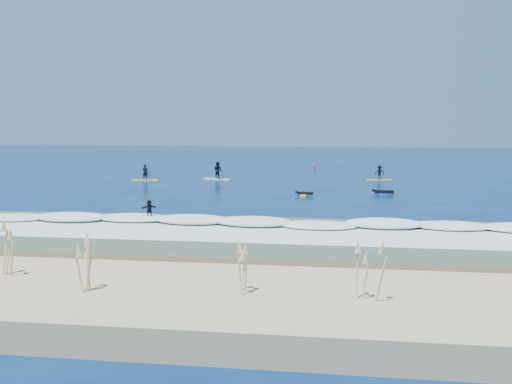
# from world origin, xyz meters

# --- Properties ---
(ground) EXTENTS (160.00, 160.00, 0.00)m
(ground) POSITION_xyz_m (0.00, 0.00, 0.00)
(ground) COLOR #031A49
(ground) RESTS_ON ground
(dune) EXTENTS (90.00, 7.00, 2.00)m
(dune) POSITION_xyz_m (0.00, -27.00, 0.00)
(dune) COLOR tan
(dune) RESTS_ON ground
(wet_sand_strip) EXTENTS (90.00, 5.00, 0.08)m
(wet_sand_strip) POSITION_xyz_m (0.00, -21.50, 0.00)
(wet_sand_strip) COLOR #4A3622
(wet_sand_strip) RESTS_ON ground
(shallow_water) EXTENTS (90.00, 13.00, 0.01)m
(shallow_water) POSITION_xyz_m (0.00, -14.00, 0.01)
(shallow_water) COLOR #374B3A
(shallow_water) RESTS_ON ground
(breaking_wave) EXTENTS (40.00, 6.00, 0.30)m
(breaking_wave) POSITION_xyz_m (0.00, -10.00, 0.00)
(breaking_wave) COLOR white
(breaking_wave) RESTS_ON ground
(whitewater) EXTENTS (34.00, 5.00, 0.02)m
(whitewater) POSITION_xyz_m (0.00, -13.00, 0.00)
(whitewater) COLOR silver
(whitewater) RESTS_ON ground
(dune_grass) EXTENTS (40.00, 4.00, 1.70)m
(dune_grass) POSITION_xyz_m (0.00, -27.00, 1.85)
(dune_grass) COLOR #CFBE7F
(dune_grass) RESTS_ON dune
(sup_paddler_left) EXTENTS (2.87, 0.92, 1.98)m
(sup_paddler_left) POSITION_xyz_m (-13.57, 12.23, 0.62)
(sup_paddler_left) COLOR yellow
(sup_paddler_left) RESTS_ON ground
(sup_paddler_center) EXTENTS (3.22, 1.90, 2.21)m
(sup_paddler_center) POSITION_xyz_m (-6.27, 14.16, 0.83)
(sup_paddler_center) COLOR silver
(sup_paddler_center) RESTS_ON ground
(sup_paddler_right) EXTENTS (2.73, 0.94, 1.88)m
(sup_paddler_right) POSITION_xyz_m (10.69, 15.73, 0.73)
(sup_paddler_right) COLOR yellow
(sup_paddler_right) RESTS_ON ground
(prone_paddler_near) EXTENTS (1.54, 1.96, 0.40)m
(prone_paddler_near) POSITION_xyz_m (3.46, 3.25, 0.14)
(prone_paddler_near) COLOR yellow
(prone_paddler_near) RESTS_ON ground
(prone_paddler_far) EXTENTS (1.89, 2.41, 0.50)m
(prone_paddler_far) POSITION_xyz_m (10.17, 4.93, 0.17)
(prone_paddler_far) COLOR #173EB2
(prone_paddler_far) RESTS_ON ground
(wave_surfer) EXTENTS (1.65, 1.38, 1.23)m
(wave_surfer) POSITION_xyz_m (-5.85, -9.92, 0.72)
(wave_surfer) COLOR white
(wave_surfer) RESTS_ON breaking_wave
(marker_buoy) EXTENTS (0.28, 0.28, 0.67)m
(marker_buoy) POSITION_xyz_m (3.49, 27.64, 0.29)
(marker_buoy) COLOR #FF4016
(marker_buoy) RESTS_ON ground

